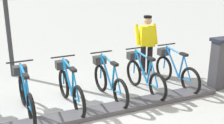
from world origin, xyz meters
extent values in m
plane|color=#A6A9A7|center=(0.00, 0.00, 0.00)|extent=(60.00, 60.00, 0.00)
cube|color=#47474C|center=(0.00, 0.00, 0.05)|extent=(0.44, 7.16, 0.10)
cube|color=#38383D|center=(0.05, -3.89, 0.60)|extent=(0.28, 0.44, 1.20)
cube|color=#194C8C|center=(0.20, -3.89, 0.95)|extent=(0.03, 0.30, 0.40)
cube|color=black|center=(0.05, -3.89, 1.24)|extent=(0.36, 0.52, 0.08)
torus|color=black|center=(0.03, -3.00, 0.33)|extent=(0.67, 0.09, 0.67)
torus|color=black|center=(1.07, -2.96, 0.33)|extent=(0.67, 0.09, 0.67)
cylinder|color=blue|center=(0.73, -2.97, 0.61)|extent=(0.60, 0.06, 0.70)
cylinder|color=blue|center=(0.39, -2.98, 0.58)|extent=(0.16, 0.05, 0.61)
cylinder|color=blue|center=(0.67, -2.97, 0.92)|extent=(0.69, 0.07, 0.11)
cylinder|color=blue|center=(0.24, -2.99, 0.31)|extent=(0.43, 0.05, 0.09)
cylinder|color=blue|center=(0.18, -2.99, 0.61)|extent=(0.33, 0.04, 0.56)
cylinder|color=blue|center=(1.04, -2.96, 0.64)|extent=(0.10, 0.04, 0.62)
cube|color=black|center=(0.33, -2.99, 0.91)|extent=(0.22, 0.11, 0.06)
cylinder|color=black|center=(1.01, -2.96, 1.00)|extent=(0.05, 0.54, 0.03)
cube|color=#2D2D2D|center=(1.12, -2.96, 0.78)|extent=(0.21, 0.29, 0.18)
torus|color=black|center=(0.03, -2.09, 0.33)|extent=(0.67, 0.09, 0.67)
torus|color=black|center=(1.07, -2.05, 0.33)|extent=(0.67, 0.09, 0.67)
cylinder|color=#1A7AC6|center=(0.73, -2.06, 0.61)|extent=(0.60, 0.06, 0.70)
cylinder|color=#1A7AC6|center=(0.39, -2.08, 0.58)|extent=(0.16, 0.05, 0.61)
cylinder|color=#1A7AC6|center=(0.67, -2.07, 0.92)|extent=(0.69, 0.07, 0.11)
cylinder|color=#1A7AC6|center=(0.24, -2.08, 0.31)|extent=(0.43, 0.05, 0.09)
cylinder|color=#1A7AC6|center=(0.18, -2.08, 0.61)|extent=(0.33, 0.04, 0.56)
cylinder|color=#1A7AC6|center=(1.04, -2.05, 0.64)|extent=(0.10, 0.04, 0.62)
cube|color=black|center=(0.33, -2.08, 0.91)|extent=(0.22, 0.11, 0.06)
cylinder|color=black|center=(1.01, -2.05, 1.00)|extent=(0.05, 0.54, 0.03)
cube|color=#2D2D2D|center=(1.12, -2.05, 0.78)|extent=(0.21, 0.29, 0.18)
torus|color=black|center=(0.03, -1.18, 0.33)|extent=(0.67, 0.09, 0.67)
torus|color=black|center=(1.07, -1.14, 0.33)|extent=(0.67, 0.09, 0.67)
cylinder|color=#1775BB|center=(0.73, -1.16, 0.61)|extent=(0.60, 0.06, 0.70)
cylinder|color=#1775BB|center=(0.39, -1.17, 0.58)|extent=(0.16, 0.05, 0.61)
cylinder|color=#1775BB|center=(0.67, -1.16, 0.92)|extent=(0.69, 0.07, 0.11)
cylinder|color=#1775BB|center=(0.24, -1.17, 0.31)|extent=(0.43, 0.05, 0.09)
cylinder|color=#1775BB|center=(0.18, -1.17, 0.61)|extent=(0.33, 0.04, 0.56)
cylinder|color=#1775BB|center=(1.04, -1.15, 0.64)|extent=(0.10, 0.04, 0.62)
cube|color=black|center=(0.33, -1.17, 0.91)|extent=(0.22, 0.11, 0.06)
cylinder|color=black|center=(1.01, -1.15, 1.00)|extent=(0.05, 0.54, 0.03)
cube|color=#2D2D2D|center=(1.12, -1.14, 0.78)|extent=(0.21, 0.29, 0.18)
torus|color=black|center=(0.03, -0.27, 0.33)|extent=(0.67, 0.09, 0.67)
torus|color=black|center=(1.07, -0.24, 0.33)|extent=(0.67, 0.09, 0.67)
cylinder|color=#1376BE|center=(0.73, -0.25, 0.61)|extent=(0.60, 0.06, 0.70)
cylinder|color=#1376BE|center=(0.39, -0.26, 0.58)|extent=(0.16, 0.05, 0.61)
cylinder|color=#1376BE|center=(0.67, -0.25, 0.92)|extent=(0.69, 0.07, 0.11)
cylinder|color=#1376BE|center=(0.24, -0.26, 0.31)|extent=(0.43, 0.05, 0.09)
cylinder|color=#1376BE|center=(0.18, -0.27, 0.61)|extent=(0.33, 0.04, 0.56)
cylinder|color=#1376BE|center=(1.04, -0.24, 0.64)|extent=(0.10, 0.04, 0.62)
cube|color=black|center=(0.33, -0.26, 0.91)|extent=(0.22, 0.11, 0.06)
cylinder|color=black|center=(1.01, -0.24, 1.00)|extent=(0.05, 0.54, 0.03)
cube|color=#2D2D2D|center=(1.12, -0.23, 0.78)|extent=(0.21, 0.29, 0.18)
torus|color=black|center=(0.03, 0.64, 0.33)|extent=(0.67, 0.09, 0.67)
torus|color=black|center=(1.07, 0.67, 0.33)|extent=(0.67, 0.09, 0.67)
cylinder|color=blue|center=(0.73, 0.66, 0.61)|extent=(0.60, 0.06, 0.70)
cylinder|color=blue|center=(0.39, 0.65, 0.58)|extent=(0.16, 0.05, 0.61)
cylinder|color=blue|center=(0.67, 0.66, 0.92)|extent=(0.69, 0.07, 0.11)
cylinder|color=blue|center=(0.24, 0.64, 0.31)|extent=(0.43, 0.05, 0.09)
cylinder|color=blue|center=(0.18, 0.64, 0.61)|extent=(0.33, 0.04, 0.56)
cylinder|color=blue|center=(1.04, 0.67, 0.64)|extent=(0.10, 0.04, 0.62)
cube|color=black|center=(0.33, 0.65, 0.91)|extent=(0.22, 0.11, 0.06)
cylinder|color=black|center=(1.01, 0.67, 1.00)|extent=(0.05, 0.54, 0.03)
cube|color=#2D2D2D|center=(1.12, 0.67, 0.78)|extent=(0.21, 0.29, 0.18)
cube|color=white|center=(1.80, -2.71, 0.05)|extent=(0.28, 0.17, 0.10)
cube|color=white|center=(1.63, -2.89, 0.05)|extent=(0.28, 0.17, 0.10)
cylinder|color=black|center=(1.74, -2.70, 0.43)|extent=(0.15, 0.15, 0.82)
cylinder|color=black|center=(1.69, -2.90, 0.43)|extent=(0.15, 0.15, 0.82)
cube|color=yellow|center=(1.72, -2.80, 1.10)|extent=(0.35, 0.45, 0.56)
cylinder|color=yellow|center=(1.88, -2.57, 1.13)|extent=(0.35, 0.18, 0.57)
cylinder|color=yellow|center=(1.75, -3.08, 1.13)|extent=(0.35, 0.18, 0.57)
sphere|color=tan|center=(1.72, -2.80, 1.53)|extent=(0.22, 0.22, 0.22)
cylinder|color=black|center=(1.74, -2.81, 1.63)|extent=(0.22, 0.22, 0.06)
cylinder|color=#2D2D33|center=(3.08, 0.71, 2.01)|extent=(0.12, 0.12, 4.02)
camera|label=1|loc=(-4.72, 1.14, 2.69)|focal=44.15mm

